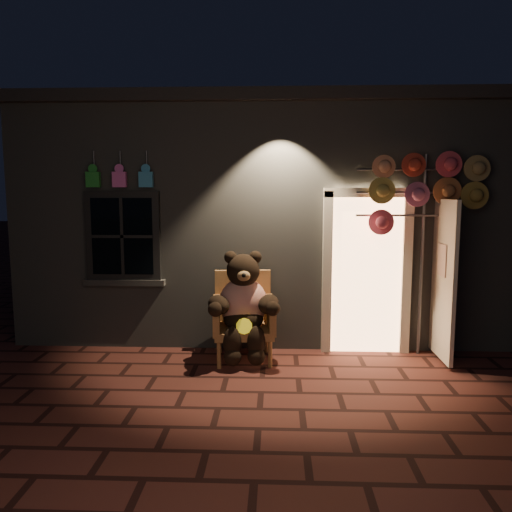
{
  "coord_description": "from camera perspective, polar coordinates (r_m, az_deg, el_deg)",
  "views": [
    {
      "loc": [
        0.16,
        -5.13,
        2.15
      ],
      "look_at": [
        -0.1,
        1.0,
        1.35
      ],
      "focal_mm": 35.0,
      "sensor_mm": 36.0,
      "label": 1
    }
  ],
  "objects": [
    {
      "name": "ground",
      "position": [
        5.56,
        0.58,
        -15.3
      ],
      "size": [
        60.0,
        60.0,
        0.0
      ],
      "primitive_type": "plane",
      "color": "#4D231D",
      "rests_on": "ground"
    },
    {
      "name": "wicker_armchair",
      "position": [
        6.46,
        -1.45,
        -6.84
      ],
      "size": [
        0.83,
        0.76,
        1.12
      ],
      "rotation": [
        0.0,
        0.0,
        0.1
      ],
      "color": "#AD7343",
      "rests_on": "ground"
    },
    {
      "name": "shop_building",
      "position": [
        9.13,
        1.4,
        4.83
      ],
      "size": [
        7.3,
        5.95,
        3.51
      ],
      "color": "slate",
      "rests_on": "ground"
    },
    {
      "name": "hat_rack",
      "position": [
        6.67,
        18.67,
        7.5
      ],
      "size": [
        1.65,
        0.22,
        2.64
      ],
      "color": "#59595E",
      "rests_on": "ground"
    },
    {
      "name": "teddy_bear",
      "position": [
        6.28,
        -1.46,
        -5.66
      ],
      "size": [
        0.98,
        0.8,
        1.35
      ],
      "rotation": [
        0.0,
        0.0,
        0.1
      ],
      "color": "red",
      "rests_on": "ground"
    }
  ]
}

